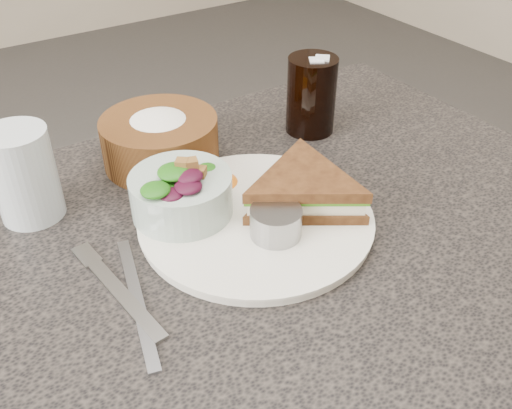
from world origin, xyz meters
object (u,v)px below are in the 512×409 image
object	(u,v)px
salad_bowl	(181,188)
cola_glass	(311,92)
water_glass	(24,175)
dressing_ramekin	(276,222)
dinner_plate	(256,219)
bread_basket	(159,133)
sandwich	(304,190)

from	to	relation	value
salad_bowl	cola_glass	world-z (taller)	cola_glass
salad_bowl	water_glass	world-z (taller)	water_glass
salad_bowl	dressing_ramekin	xyz separation A→B (m)	(0.07, -0.10, -0.02)
dressing_ramekin	cola_glass	world-z (taller)	cola_glass
dinner_plate	dressing_ramekin	world-z (taller)	dressing_ramekin
bread_basket	water_glass	bearing A→B (deg)	-172.77
bread_basket	cola_glass	world-z (taller)	cola_glass
cola_glass	dressing_ramekin	bearing A→B (deg)	-135.87
bread_basket	cola_glass	distance (m)	0.25
sandwich	dressing_ramekin	xyz separation A→B (m)	(-0.07, -0.03, -0.01)
dinner_plate	water_glass	distance (m)	0.30
dinner_plate	bread_basket	bearing A→B (deg)	99.36
dressing_ramekin	salad_bowl	bearing A→B (deg)	124.83
salad_bowl	cola_glass	xyz separation A→B (m)	(0.29, 0.10, 0.02)
sandwich	salad_bowl	distance (m)	0.16
salad_bowl	bread_basket	world-z (taller)	bread_basket
salad_bowl	water_glass	distance (m)	0.20
dinner_plate	cola_glass	world-z (taller)	cola_glass
sandwich	salad_bowl	size ratio (longest dim) A/B	1.41
dinner_plate	water_glass	world-z (taller)	water_glass
dinner_plate	salad_bowl	world-z (taller)	salad_bowl
cola_glass	water_glass	size ratio (longest dim) A/B	1.10
cola_glass	bread_basket	bearing A→B (deg)	170.27
salad_bowl	bread_basket	bearing A→B (deg)	74.47
dressing_ramekin	dinner_plate	bearing A→B (deg)	88.02
dinner_plate	water_glass	xyz separation A→B (m)	(-0.23, 0.18, 0.05)
bread_basket	salad_bowl	bearing A→B (deg)	-105.53
water_glass	dinner_plate	bearing A→B (deg)	-37.65
dinner_plate	dressing_ramekin	size ratio (longest dim) A/B	4.70
sandwich	dressing_ramekin	world-z (taller)	sandwich
dinner_plate	salad_bowl	bearing A→B (deg)	141.71
bread_basket	dinner_plate	bearing A→B (deg)	-80.64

